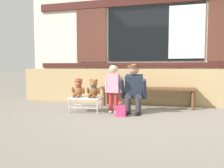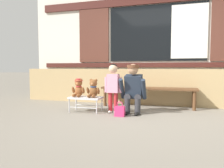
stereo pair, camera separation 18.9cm
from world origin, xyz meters
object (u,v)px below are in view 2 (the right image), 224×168
(teddy_bear_with_hat, at_px, (78,88))
(handbag_on_ground, at_px, (120,111))
(teddy_bear_plain, at_px, (93,89))
(adult_crouching, at_px, (134,89))
(small_display_bench, at_px, (86,99))
(wooden_bench_long, at_px, (148,90))
(child_standing, at_px, (113,83))

(teddy_bear_with_hat, bearing_deg, handbag_on_ground, -12.84)
(teddy_bear_plain, bearing_deg, adult_crouching, 8.59)
(adult_crouching, height_order, handbag_on_ground, adult_crouching)
(small_display_bench, bearing_deg, adult_crouching, 7.25)
(teddy_bear_plain, height_order, adult_crouching, adult_crouching)
(teddy_bear_with_hat, relative_size, adult_crouching, 0.38)
(adult_crouching, bearing_deg, wooden_bench_long, 78.26)
(child_standing, bearing_deg, small_display_bench, -174.99)
(small_display_bench, height_order, teddy_bear_with_hat, teddy_bear_with_hat)
(teddy_bear_plain, xyz_separation_m, child_standing, (0.40, 0.05, 0.13))
(small_display_bench, xyz_separation_m, teddy_bear_with_hat, (-0.16, 0.00, 0.21))
(teddy_bear_plain, bearing_deg, small_display_bench, -179.49)
(wooden_bench_long, relative_size, small_display_bench, 3.28)
(small_display_bench, height_order, adult_crouching, adult_crouching)
(wooden_bench_long, xyz_separation_m, child_standing, (-0.56, -0.86, 0.22))
(adult_crouching, bearing_deg, child_standing, -169.65)
(wooden_bench_long, bearing_deg, teddy_bear_with_hat, -144.72)
(child_standing, distance_m, handbag_on_ground, 0.59)
(wooden_bench_long, relative_size, adult_crouching, 2.21)
(small_display_bench, xyz_separation_m, teddy_bear_plain, (0.16, 0.00, 0.20))
(teddy_bear_with_hat, height_order, handbag_on_ground, teddy_bear_with_hat)
(teddy_bear_with_hat, relative_size, child_standing, 0.38)
(teddy_bear_with_hat, height_order, child_standing, child_standing)
(teddy_bear_plain, bearing_deg, child_standing, 6.81)
(teddy_bear_with_hat, distance_m, adult_crouching, 1.12)
(teddy_bear_with_hat, distance_m, child_standing, 0.73)
(wooden_bench_long, relative_size, handbag_on_ground, 7.72)
(wooden_bench_long, distance_m, teddy_bear_plain, 1.32)
(wooden_bench_long, height_order, handbag_on_ground, wooden_bench_long)
(adult_crouching, relative_size, handbag_on_ground, 3.49)
(teddy_bear_with_hat, xyz_separation_m, child_standing, (0.72, 0.05, 0.12))
(adult_crouching, bearing_deg, handbag_on_ground, -120.34)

